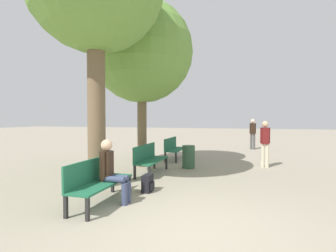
{
  "coord_description": "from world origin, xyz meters",
  "views": [
    {
      "loc": [
        0.81,
        -3.95,
        1.72
      ],
      "look_at": [
        -1.81,
        5.01,
        1.43
      ],
      "focal_mm": 28.0,
      "sensor_mm": 36.0,
      "label": 1
    }
  ],
  "objects_px": {
    "bench_row_0": "(97,179)",
    "tree_row_1": "(142,52)",
    "backpack": "(148,183)",
    "bench_row_2": "(174,147)",
    "bench_row_1": "(149,157)",
    "pedestrian_near": "(253,132)",
    "pedestrian_mid": "(265,141)",
    "person_seated": "(112,169)",
    "trash_bin": "(189,157)"
  },
  "relations": [
    {
      "from": "bench_row_0",
      "to": "tree_row_1",
      "type": "relative_size",
      "value": 0.3
    },
    {
      "from": "bench_row_0",
      "to": "tree_row_1",
      "type": "bearing_deg",
      "value": 99.35
    },
    {
      "from": "bench_row_0",
      "to": "backpack",
      "type": "height_order",
      "value": "bench_row_0"
    },
    {
      "from": "bench_row_2",
      "to": "backpack",
      "type": "bearing_deg",
      "value": -82.07
    },
    {
      "from": "bench_row_1",
      "to": "pedestrian_near",
      "type": "distance_m",
      "value": 8.19
    },
    {
      "from": "bench_row_0",
      "to": "bench_row_2",
      "type": "relative_size",
      "value": 1.0
    },
    {
      "from": "bench_row_1",
      "to": "bench_row_0",
      "type": "bearing_deg",
      "value": -90.0
    },
    {
      "from": "bench_row_0",
      "to": "pedestrian_mid",
      "type": "xyz_separation_m",
      "value": [
        3.51,
        5.02,
        0.42
      ]
    },
    {
      "from": "bench_row_1",
      "to": "tree_row_1",
      "type": "relative_size",
      "value": 0.3
    },
    {
      "from": "bench_row_2",
      "to": "backpack",
      "type": "xyz_separation_m",
      "value": [
        0.67,
        -4.79,
        -0.31
      ]
    },
    {
      "from": "bench_row_0",
      "to": "bench_row_1",
      "type": "relative_size",
      "value": 1.0
    },
    {
      "from": "person_seated",
      "to": "pedestrian_mid",
      "type": "distance_m",
      "value": 5.87
    },
    {
      "from": "bench_row_1",
      "to": "pedestrian_mid",
      "type": "distance_m",
      "value": 4.1
    },
    {
      "from": "tree_row_1",
      "to": "trash_bin",
      "type": "distance_m",
      "value": 4.0
    },
    {
      "from": "bench_row_0",
      "to": "tree_row_1",
      "type": "height_order",
      "value": "tree_row_1"
    },
    {
      "from": "pedestrian_mid",
      "to": "person_seated",
      "type": "bearing_deg",
      "value": -123.8
    },
    {
      "from": "bench_row_0",
      "to": "person_seated",
      "type": "relative_size",
      "value": 1.36
    },
    {
      "from": "bench_row_1",
      "to": "tree_row_1",
      "type": "distance_m",
      "value": 3.75
    },
    {
      "from": "person_seated",
      "to": "backpack",
      "type": "xyz_separation_m",
      "value": [
        0.42,
        0.93,
        -0.48
      ]
    },
    {
      "from": "bench_row_2",
      "to": "backpack",
      "type": "distance_m",
      "value": 4.85
    },
    {
      "from": "bench_row_1",
      "to": "person_seated",
      "type": "distance_m",
      "value": 2.8
    },
    {
      "from": "bench_row_2",
      "to": "trash_bin",
      "type": "xyz_separation_m",
      "value": [
        0.98,
        -1.68,
        -0.12
      ]
    },
    {
      "from": "tree_row_1",
      "to": "backpack",
      "type": "relative_size",
      "value": 14.58
    },
    {
      "from": "bench_row_1",
      "to": "pedestrian_mid",
      "type": "bearing_deg",
      "value": 30.77
    },
    {
      "from": "pedestrian_near",
      "to": "trash_bin",
      "type": "relative_size",
      "value": 2.15
    },
    {
      "from": "bench_row_1",
      "to": "person_seated",
      "type": "relative_size",
      "value": 1.36
    },
    {
      "from": "bench_row_0",
      "to": "tree_row_1",
      "type": "xyz_separation_m",
      "value": [
        -0.66,
        4.03,
        3.52
      ]
    },
    {
      "from": "bench_row_2",
      "to": "person_seated",
      "type": "distance_m",
      "value": 5.73
    },
    {
      "from": "backpack",
      "to": "pedestrian_near",
      "type": "bearing_deg",
      "value": 74.53
    },
    {
      "from": "person_seated",
      "to": "pedestrian_near",
      "type": "xyz_separation_m",
      "value": [
        3.01,
        10.29,
        0.27
      ]
    },
    {
      "from": "person_seated",
      "to": "trash_bin",
      "type": "xyz_separation_m",
      "value": [
        0.74,
        4.04,
        -0.29
      ]
    },
    {
      "from": "bench_row_0",
      "to": "bench_row_2",
      "type": "xyz_separation_m",
      "value": [
        0.0,
        5.87,
        0.0
      ]
    },
    {
      "from": "bench_row_2",
      "to": "bench_row_1",
      "type": "bearing_deg",
      "value": -90.0
    },
    {
      "from": "tree_row_1",
      "to": "bench_row_2",
      "type": "bearing_deg",
      "value": 70.17
    },
    {
      "from": "bench_row_1",
      "to": "bench_row_2",
      "type": "xyz_separation_m",
      "value": [
        0.0,
        2.93,
        0.0
      ]
    },
    {
      "from": "tree_row_1",
      "to": "trash_bin",
      "type": "bearing_deg",
      "value": 5.62
    },
    {
      "from": "bench_row_2",
      "to": "trash_bin",
      "type": "height_order",
      "value": "bench_row_2"
    },
    {
      "from": "pedestrian_near",
      "to": "bench_row_2",
      "type": "bearing_deg",
      "value": -125.48
    },
    {
      "from": "bench_row_0",
      "to": "trash_bin",
      "type": "bearing_deg",
      "value": 76.79
    },
    {
      "from": "pedestrian_mid",
      "to": "trash_bin",
      "type": "xyz_separation_m",
      "value": [
        -2.52,
        -0.83,
        -0.54
      ]
    },
    {
      "from": "person_seated",
      "to": "pedestrian_near",
      "type": "bearing_deg",
      "value": 73.67
    },
    {
      "from": "bench_row_1",
      "to": "person_seated",
      "type": "bearing_deg",
      "value": -85.0
    },
    {
      "from": "bench_row_2",
      "to": "pedestrian_near",
      "type": "xyz_separation_m",
      "value": [
        3.26,
        4.57,
        0.45
      ]
    },
    {
      "from": "tree_row_1",
      "to": "backpack",
      "type": "bearing_deg",
      "value": -65.74
    },
    {
      "from": "bench_row_2",
      "to": "tree_row_1",
      "type": "distance_m",
      "value": 4.03
    },
    {
      "from": "bench_row_2",
      "to": "tree_row_1",
      "type": "height_order",
      "value": "tree_row_1"
    },
    {
      "from": "tree_row_1",
      "to": "backpack",
      "type": "distance_m",
      "value": 5.02
    },
    {
      "from": "person_seated",
      "to": "pedestrian_near",
      "type": "relative_size",
      "value": 0.77
    },
    {
      "from": "bench_row_0",
      "to": "trash_bin",
      "type": "relative_size",
      "value": 2.26
    },
    {
      "from": "bench_row_2",
      "to": "tree_row_1",
      "type": "bearing_deg",
      "value": -109.83
    }
  ]
}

